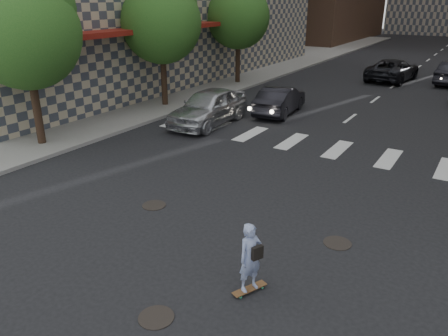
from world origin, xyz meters
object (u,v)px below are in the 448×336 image
(tree_c, at_px, (240,14))
(traffic_car_a, at_px, (280,100))
(tree_a, at_px, (28,28))
(silver_sedan, at_px, (209,107))
(skateboarder, at_px, (251,258))
(traffic_car_c, at_px, (393,70))
(tree_b, at_px, (163,19))

(tree_c, bearing_deg, traffic_car_a, -45.65)
(tree_a, relative_size, silver_sedan, 1.32)
(tree_c, distance_m, skateboarder, 23.52)
(skateboarder, xyz_separation_m, traffic_car_c, (-2.94, 26.84, -0.06))
(tree_a, bearing_deg, skateboarder, -18.63)
(tree_a, xyz_separation_m, traffic_car_c, (8.86, 22.86, -3.88))
(tree_b, relative_size, tree_c, 1.00)
(tree_c, relative_size, skateboarder, 4.15)
(skateboarder, height_order, traffic_car_c, skateboarder)
(tree_b, relative_size, skateboarder, 4.15)
(silver_sedan, relative_size, traffic_car_a, 1.15)
(tree_b, distance_m, silver_sedan, 5.76)
(traffic_car_a, bearing_deg, skateboarder, 106.28)
(traffic_car_c, bearing_deg, tree_a, 74.26)
(skateboarder, relative_size, silver_sedan, 0.32)
(tree_a, xyz_separation_m, silver_sedan, (3.95, 6.24, -3.80))
(silver_sedan, height_order, traffic_car_a, silver_sedan)
(tree_a, bearing_deg, tree_b, 90.00)
(silver_sedan, bearing_deg, skateboarder, -54.24)
(skateboarder, xyz_separation_m, silver_sedan, (-7.85, 10.22, 0.02))
(tree_c, bearing_deg, tree_a, -90.00)
(silver_sedan, bearing_deg, tree_b, 154.23)
(traffic_car_a, bearing_deg, traffic_car_c, -108.88)
(tree_a, xyz_separation_m, traffic_car_a, (6.00, 9.86, -3.93))
(tree_b, distance_m, tree_c, 8.00)
(tree_b, bearing_deg, tree_c, 90.00)
(tree_b, height_order, traffic_car_a, tree_b)
(skateboarder, bearing_deg, traffic_car_a, 136.99)
(tree_b, bearing_deg, tree_a, -90.00)
(tree_c, distance_m, traffic_car_c, 11.86)
(tree_a, height_order, traffic_car_c, tree_a)
(skateboarder, bearing_deg, silver_sedan, 151.77)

